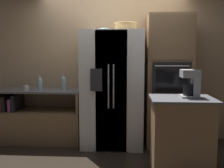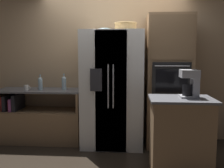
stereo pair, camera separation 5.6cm
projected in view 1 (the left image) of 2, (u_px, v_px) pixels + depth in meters
ground_plane at (112, 145)px, 4.18m from camera, size 20.00×20.00×0.00m
wall_back at (113, 61)px, 4.46m from camera, size 12.00×0.06×2.80m
counter_left at (38, 122)px, 4.35m from camera, size 1.47×0.58×0.91m
refrigerator at (112, 89)px, 4.11m from camera, size 0.99×0.78×1.89m
wall_oven at (168, 81)px, 4.10m from camera, size 0.70×0.70×2.13m
island_counter at (181, 136)px, 3.15m from camera, size 0.78×0.58×0.98m
wicker_basket at (126, 26)px, 3.92m from camera, size 0.36×0.36×0.12m
fruit_bowl at (104, 30)px, 4.09m from camera, size 0.23×0.23×0.06m
bottle_tall at (40, 83)px, 4.22m from camera, size 0.07×0.07×0.26m
bottle_short at (64, 83)px, 4.25m from camera, size 0.08×0.08×0.28m
mug at (26, 88)px, 4.16m from camera, size 0.11×0.08×0.09m
coffee_maker at (192, 82)px, 3.10m from camera, size 0.22×0.21×0.35m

